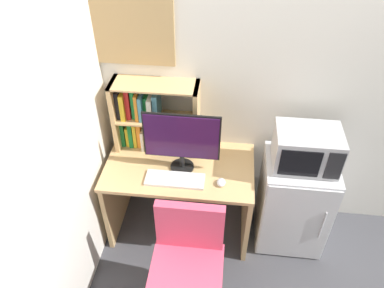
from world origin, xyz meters
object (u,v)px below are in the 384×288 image
object	(u,v)px
computer_mouse	(221,182)
desk_chair	(187,274)
microwave	(307,149)
wall_corkboard	(117,28)
monitor	(182,139)
hutch_bookshelf	(147,116)
mini_fridge	(293,202)
keyboard	(175,180)

from	to	relation	value
computer_mouse	desk_chair	distance (m)	0.66
microwave	wall_corkboard	world-z (taller)	wall_corkboard
monitor	hutch_bookshelf	bearing A→B (deg)	142.07
monitor	mini_fridge	bearing A→B (deg)	2.62
keyboard	microwave	bearing A→B (deg)	11.62
keyboard	wall_corkboard	size ratio (longest dim) A/B	0.55
wall_corkboard	microwave	bearing A→B (deg)	-11.74
computer_mouse	mini_fridge	size ratio (longest dim) A/B	0.10
keyboard	computer_mouse	xyz separation A→B (m)	(0.33, 0.00, 0.01)
monitor	wall_corkboard	distance (m)	0.87
hutch_bookshelf	keyboard	world-z (taller)	hutch_bookshelf
microwave	mini_fridge	bearing A→B (deg)	-90.15
mini_fridge	wall_corkboard	world-z (taller)	wall_corkboard
hutch_bookshelf	mini_fridge	distance (m)	1.34
microwave	wall_corkboard	size ratio (longest dim) A/B	0.58
hutch_bookshelf	mini_fridge	bearing A→B (deg)	-9.35
hutch_bookshelf	monitor	bearing A→B (deg)	-37.93
keyboard	desk_chair	size ratio (longest dim) A/B	0.47
hutch_bookshelf	mini_fridge	size ratio (longest dim) A/B	0.79
monitor	wall_corkboard	world-z (taller)	wall_corkboard
mini_fridge	microwave	distance (m)	0.55
keyboard	monitor	bearing A→B (deg)	76.81
computer_mouse	desk_chair	xyz separation A→B (m)	(-0.18, -0.54, -0.35)
microwave	wall_corkboard	xyz separation A→B (m)	(-1.35, 0.28, 0.70)
mini_fridge	desk_chair	xyz separation A→B (m)	(-0.76, -0.72, -0.01)
microwave	wall_corkboard	bearing A→B (deg)	168.26
computer_mouse	microwave	xyz separation A→B (m)	(0.58, 0.19, 0.21)
keyboard	desk_chair	bearing A→B (deg)	-73.89
hutch_bookshelf	computer_mouse	distance (m)	0.76
hutch_bookshelf	mini_fridge	world-z (taller)	hutch_bookshelf
keyboard	microwave	world-z (taller)	microwave
hutch_bookshelf	computer_mouse	bearing A→B (deg)	-32.15
hutch_bookshelf	microwave	size ratio (longest dim) A/B	1.42
keyboard	desk_chair	world-z (taller)	desk_chair
microwave	desk_chair	bearing A→B (deg)	-136.46
keyboard	mini_fridge	size ratio (longest dim) A/B	0.52
hutch_bookshelf	microwave	world-z (taller)	hutch_bookshelf
monitor	wall_corkboard	bearing A→B (deg)	145.39
mini_fridge	microwave	world-z (taller)	microwave
computer_mouse	desk_chair	size ratio (longest dim) A/B	0.09
keyboard	microwave	size ratio (longest dim) A/B	0.95
mini_fridge	wall_corkboard	distance (m)	1.86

